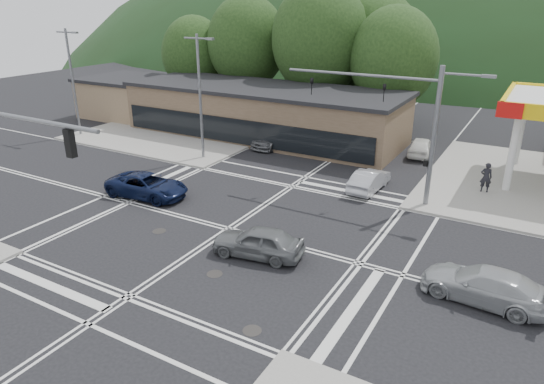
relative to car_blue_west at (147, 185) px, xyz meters
The scene contains 20 objects.
ground 7.02m from the car_blue_west, 10.74° to the right, with size 120.00×120.00×0.00m, color black.
sidewalk_nw 15.95m from the car_blue_west, 120.71° to the left, with size 16.00×16.00×0.15m, color gray.
commercial_row 15.79m from the car_blue_west, 94.14° to the left, with size 24.00×8.00×4.00m, color brown.
commercial_nw 23.27m from the car_blue_west, 137.51° to the left, with size 8.00×7.00×3.60m, color #846B4F.
hill_north 88.97m from the car_blue_west, 85.58° to the left, with size 252.00×126.00×140.00m, color #1D3417.
tree_n_a 24.65m from the car_blue_west, 107.45° to the left, with size 8.00×8.00×11.75m.
tree_n_b 23.79m from the car_blue_west, 87.82° to the left, with size 9.00×9.00×12.98m.
tree_n_c 24.71m from the car_blue_west, 70.89° to the left, with size 7.60×7.60×10.87m.
tree_n_d 25.88m from the car_blue_west, 121.19° to the left, with size 6.80×6.80×9.76m.
tree_n_e 27.89m from the car_blue_west, 79.68° to the left, with size 8.40×8.40×11.98m.
streetlight_nw 8.98m from the car_blue_west, 101.58° to the left, with size 2.50×0.25×9.00m.
streetlight_w 17.48m from the car_blue_west, 152.95° to the left, with size 2.50×0.25×9.00m.
signal_mast_ne 16.04m from the car_blue_west, 26.55° to the left, with size 11.65×0.30×8.00m.
car_blue_west is the anchor object (origin of this frame).
car_grey_center 10.11m from the car_blue_west, 16.97° to the right, with size 1.73×4.29×1.46m, color slate.
car_silver_east 19.39m from the car_blue_west, ahead, with size 1.97×4.85×1.41m, color #A1A5A8.
car_queue_a 13.71m from the car_blue_west, 34.17° to the left, with size 1.42×4.08×1.34m, color #B0B2B8.
car_queue_b 20.81m from the car_blue_west, 53.54° to the left, with size 1.66×4.13×1.41m, color white.
car_northbound 13.56m from the car_blue_west, 83.87° to the left, with size 2.08×5.13×1.49m, color #5A5B5E.
pedestrian 20.68m from the car_blue_west, 30.96° to the left, with size 0.68×0.45×1.86m, color black.
Camera 1 is at (13.32, -18.70, 11.21)m, focal length 32.00 mm.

